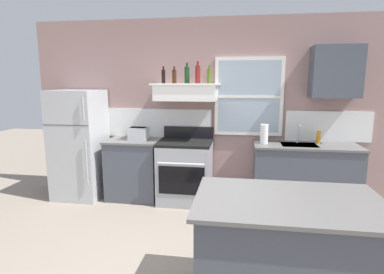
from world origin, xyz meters
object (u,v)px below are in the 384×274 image
(toaster, at_px, (139,133))
(bottle_red_label_wine, at_px, (198,74))
(bottle_olive_oil_square, at_px, (209,76))
(bottle_dark_green_wine, at_px, (187,75))
(refrigerator, at_px, (79,144))
(paper_towel_roll, at_px, (264,134))
(bottle_balsamic_dark, at_px, (163,76))
(bottle_brown_stout, at_px, (174,76))
(kitchen_island, at_px, (286,255))
(stove_range, at_px, (185,171))
(dish_soap_bottle, at_px, (319,137))

(toaster, relative_size, bottle_red_label_wine, 0.96)
(toaster, xyz_separation_m, bottle_olive_oil_square, (1.05, 0.04, 0.84))
(bottle_red_label_wine, bearing_deg, bottle_dark_green_wine, 167.62)
(refrigerator, relative_size, paper_towel_roll, 6.10)
(refrigerator, height_order, bottle_dark_green_wine, bottle_dark_green_wine)
(bottle_balsamic_dark, relative_size, bottle_brown_stout, 1.01)
(bottle_red_label_wine, xyz_separation_m, bottle_olive_oil_square, (0.17, -0.03, -0.02))
(kitchen_island, bearing_deg, bottle_red_label_wine, 114.19)
(bottle_dark_green_wine, bearing_deg, stove_range, -92.91)
(bottle_balsamic_dark, xyz_separation_m, paper_towel_roll, (1.46, -0.07, -0.80))
(toaster, bearing_deg, bottle_red_label_wine, 4.63)
(bottle_red_label_wine, height_order, dish_soap_bottle, bottle_red_label_wine)
(bottle_balsamic_dark, relative_size, bottle_dark_green_wine, 0.84)
(stove_range, xyz_separation_m, bottle_olive_oil_square, (0.34, 0.07, 1.39))
(bottle_balsamic_dark, xyz_separation_m, dish_soap_bottle, (2.22, 0.03, -0.85))
(dish_soap_bottle, xyz_separation_m, kitchen_island, (-0.73, -2.22, -0.54))
(bottle_red_label_wine, height_order, paper_towel_roll, bottle_red_label_wine)
(refrigerator, bearing_deg, bottle_brown_stout, 4.13)
(stove_range, xyz_separation_m, kitchen_island, (1.15, -2.09, -0.01))
(paper_towel_roll, relative_size, dish_soap_bottle, 1.50)
(bottle_balsamic_dark, relative_size, dish_soap_bottle, 1.36)
(bottle_dark_green_wine, bearing_deg, bottle_olive_oil_square, -10.79)
(stove_range, relative_size, bottle_olive_oil_square, 4.30)
(refrigerator, relative_size, bottle_brown_stout, 6.82)
(refrigerator, relative_size, stove_range, 1.51)
(refrigerator, bearing_deg, bottle_olive_oil_square, 2.57)
(bottle_balsamic_dark, height_order, paper_towel_roll, bottle_balsamic_dark)
(bottle_olive_oil_square, bearing_deg, bottle_balsamic_dark, 176.41)
(stove_range, height_order, dish_soap_bottle, same)
(bottle_dark_green_wine, bearing_deg, bottle_red_label_wine, -12.38)
(toaster, relative_size, dish_soap_bottle, 1.65)
(bottle_balsamic_dark, height_order, kitchen_island, bottle_balsamic_dark)
(toaster, height_order, bottle_brown_stout, bottle_brown_stout)
(bottle_balsamic_dark, bearing_deg, refrigerator, -174.29)
(refrigerator, distance_m, bottle_olive_oil_square, 2.24)
(toaster, bearing_deg, kitchen_island, -48.57)
(paper_towel_roll, height_order, kitchen_island, paper_towel_roll)
(paper_towel_roll, xyz_separation_m, dish_soap_bottle, (0.76, 0.10, -0.04))
(refrigerator, relative_size, bottle_olive_oil_square, 6.50)
(refrigerator, xyz_separation_m, bottle_dark_green_wine, (1.66, 0.15, 1.04))
(bottle_balsamic_dark, distance_m, bottle_olive_oil_square, 0.68)
(bottle_red_label_wine, bearing_deg, bottle_balsamic_dark, 178.30)
(toaster, bearing_deg, bottle_brown_stout, 6.53)
(bottle_dark_green_wine, relative_size, dish_soap_bottle, 1.61)
(bottle_dark_green_wine, relative_size, kitchen_island, 0.21)
(bottle_olive_oil_square, relative_size, paper_towel_roll, 0.94)
(bottle_balsamic_dark, distance_m, dish_soap_bottle, 2.37)
(refrigerator, relative_size, dish_soap_bottle, 9.15)
(toaster, relative_size, kitchen_island, 0.21)
(paper_towel_roll, relative_size, kitchen_island, 0.19)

